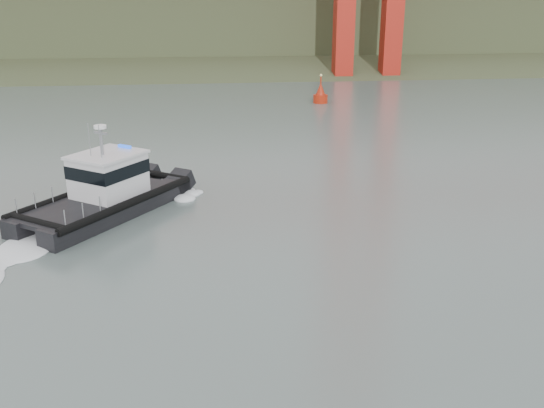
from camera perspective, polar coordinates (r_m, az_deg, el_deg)
The scene contains 4 objects.
ground at distance 28.87m, azimuth 4.44°, elevation -8.62°, with size 400.00×400.00×0.00m, color #4F5E59.
headlands at distance 150.74m, azimuth -4.75°, elevation 16.80°, with size 500.00×105.36×27.12m.
patrol_boat at distance 40.17m, azimuth -15.39°, elevation 1.20°, with size 10.79×12.51×5.94m.
nav_buoy at distance 79.28m, azimuth 4.59°, elevation 10.20°, with size 1.86×1.86×3.88m.
Camera 1 is at (-5.06, -25.02, 13.50)m, focal length 40.00 mm.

